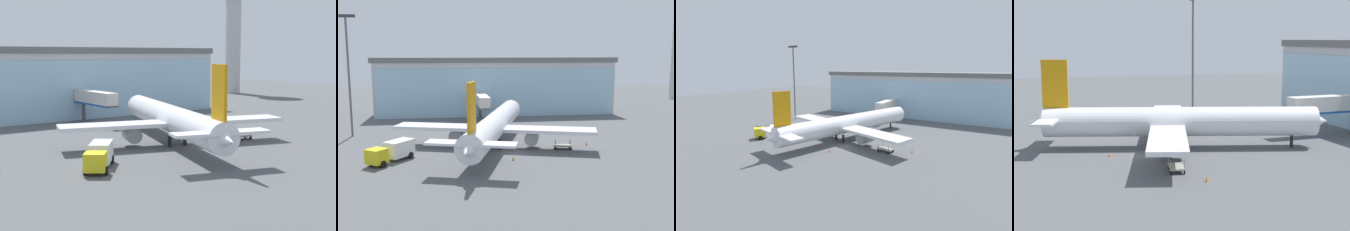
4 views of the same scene
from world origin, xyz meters
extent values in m
plane|color=#545659|center=(0.00, 0.00, 0.00)|extent=(240.00, 240.00, 0.00)
cube|color=#BCBCBC|center=(0.00, 40.75, 6.22)|extent=(56.63, 15.06, 12.44)
cube|color=#9DC7DE|center=(0.26, 34.20, 5.60)|extent=(55.00, 2.51, 11.20)
cube|color=slate|center=(0.00, 40.75, 13.04)|extent=(57.76, 15.36, 1.20)
cube|color=beige|center=(-3.76, 27.66, 4.64)|extent=(3.04, 12.32, 2.40)
cube|color=#194799|center=(-3.76, 27.66, 3.59)|extent=(3.08, 12.32, 0.30)
cylinder|color=#4C4C51|center=(-4.07, 32.22, 1.72)|extent=(0.70, 0.70, 3.44)
cylinder|color=#59595E|center=(-27.27, 14.87, 10.32)|extent=(0.36, 0.36, 20.63)
cube|color=#333338|center=(-27.27, 14.87, 20.88)|extent=(3.20, 0.40, 0.50)
cylinder|color=silver|center=(-2.36, 5.56, 3.45)|extent=(12.09, 34.26, 3.70)
cone|color=silver|center=(1.89, 22.23, 3.45)|extent=(4.33, 3.82, 3.70)
cone|color=silver|center=(-6.62, -11.11, 3.45)|extent=(4.22, 4.70, 3.33)
cube|color=silver|center=(-2.79, 3.89, 3.08)|extent=(31.29, 11.79, 0.50)
cube|color=silver|center=(-6.37, -10.14, 4.01)|extent=(11.25, 5.04, 0.30)
cube|color=orange|center=(-6.24, -9.66, 8.30)|extent=(1.14, 3.19, 5.99)
cylinder|color=gray|center=(-8.41, 5.84, 1.73)|extent=(2.83, 3.62, 2.10)
cylinder|color=gray|center=(3.08, 2.91, 1.73)|extent=(2.83, 3.62, 2.10)
cylinder|color=black|center=(-4.11, 3.20, 0.80)|extent=(0.50, 0.50, 1.60)
cylinder|color=black|center=(-1.96, 2.65, 0.80)|extent=(0.50, 0.50, 1.60)
cylinder|color=black|center=(1.15, 19.32, 0.80)|extent=(0.40, 0.40, 1.60)
cube|color=yellow|center=(-18.61, -4.91, 1.40)|extent=(3.05, 3.05, 1.90)
cube|color=white|center=(-16.29, -1.41, 1.55)|extent=(4.04, 4.55, 2.20)
cylinder|color=black|center=(-17.69, -5.52, 0.45)|extent=(0.75, 0.92, 0.90)
cylinder|color=black|center=(-19.53, -4.31, 0.45)|extent=(0.75, 0.92, 0.90)
cylinder|color=black|center=(-14.82, -1.19, 0.45)|extent=(0.75, 0.92, 0.90)
cylinder|color=black|center=(-16.65, 0.03, 0.45)|extent=(0.75, 0.92, 0.90)
cube|color=#9E998C|center=(7.75, 2.11, 0.52)|extent=(3.00, 1.99, 0.16)
cylinder|color=black|center=(8.97, 2.66, 0.22)|extent=(0.45, 0.18, 0.44)
cylinder|color=#9E998C|center=(8.97, 2.66, 1.05)|extent=(0.08, 0.08, 0.90)
cylinder|color=black|center=(8.76, 1.24, 0.22)|extent=(0.45, 0.18, 0.44)
cylinder|color=#9E998C|center=(8.76, 1.24, 1.05)|extent=(0.08, 0.08, 0.90)
cylinder|color=black|center=(6.75, 2.99, 0.22)|extent=(0.45, 0.18, 0.44)
cylinder|color=#9E998C|center=(6.75, 2.99, 1.05)|extent=(0.08, 0.08, 0.90)
cylinder|color=black|center=(6.54, 1.56, 0.22)|extent=(0.45, 0.18, 0.44)
cylinder|color=#9E998C|center=(6.54, 1.56, 1.05)|extent=(0.08, 0.08, 0.90)
cone|color=orange|center=(-0.59, -3.77, 0.28)|extent=(0.36, 0.36, 0.55)
cone|color=orange|center=(12.12, 4.01, 0.28)|extent=(0.36, 0.36, 0.55)
camera|label=1|loc=(-38.08, -48.24, 12.37)|focal=50.00mm
camera|label=2|loc=(-6.56, -55.83, 14.63)|focal=42.00mm
camera|label=3|loc=(26.99, -40.39, 15.42)|focal=28.00mm
camera|label=4|loc=(53.73, -10.50, 13.82)|focal=50.00mm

